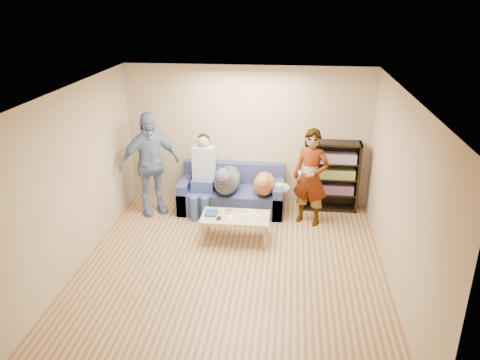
# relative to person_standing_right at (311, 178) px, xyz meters

# --- Properties ---
(ground) EXTENTS (5.00, 5.00, 0.00)m
(ground) POSITION_rel_person_standing_right_xyz_m (-1.16, -1.70, -0.85)
(ground) COLOR brown
(ground) RESTS_ON ground
(ceiling) EXTENTS (5.00, 5.00, 0.00)m
(ceiling) POSITION_rel_person_standing_right_xyz_m (-1.16, -1.70, 1.75)
(ceiling) COLOR white
(ceiling) RESTS_ON ground
(wall_back) EXTENTS (4.50, 0.00, 4.50)m
(wall_back) POSITION_rel_person_standing_right_xyz_m (-1.16, 0.80, 0.45)
(wall_back) COLOR tan
(wall_back) RESTS_ON ground
(wall_front) EXTENTS (4.50, 0.00, 4.50)m
(wall_front) POSITION_rel_person_standing_right_xyz_m (-1.16, -4.20, 0.45)
(wall_front) COLOR tan
(wall_front) RESTS_ON ground
(wall_left) EXTENTS (0.00, 5.00, 5.00)m
(wall_left) POSITION_rel_person_standing_right_xyz_m (-3.41, -1.70, 0.45)
(wall_left) COLOR tan
(wall_left) RESTS_ON ground
(wall_right) EXTENTS (0.00, 5.00, 5.00)m
(wall_right) POSITION_rel_person_standing_right_xyz_m (1.09, -1.70, 0.45)
(wall_right) COLOR tan
(wall_right) RESTS_ON ground
(blanket) EXTENTS (0.47, 0.40, 0.16)m
(blanket) POSITION_rel_person_standing_right_xyz_m (-0.56, 0.28, -0.34)
(blanket) COLOR #B0B1B5
(blanket) RESTS_ON sofa
(person_standing_right) EXTENTS (0.72, 0.60, 1.69)m
(person_standing_right) POSITION_rel_person_standing_right_xyz_m (0.00, 0.00, 0.00)
(person_standing_right) COLOR gray
(person_standing_right) RESTS_ON ground
(person_standing_left) EXTENTS (1.16, 1.03, 1.88)m
(person_standing_left) POSITION_rel_person_standing_right_xyz_m (-2.85, 0.10, 0.09)
(person_standing_left) COLOR #6E83B0
(person_standing_left) RESTS_ON ground
(held_controller) EXTENTS (0.04, 0.12, 0.03)m
(held_controller) POSITION_rel_person_standing_right_xyz_m (-0.20, -0.20, 0.16)
(held_controller) COLOR white
(held_controller) RESTS_ON person_standing_right
(notebook_blue) EXTENTS (0.20, 0.26, 0.03)m
(notebook_blue) POSITION_rel_person_standing_right_xyz_m (-1.60, -0.71, -0.41)
(notebook_blue) COLOR navy
(notebook_blue) RESTS_ON coffee_table
(papers) EXTENTS (0.26, 0.20, 0.02)m
(papers) POSITION_rel_person_standing_right_xyz_m (-1.15, -0.86, -0.42)
(papers) COLOR white
(papers) RESTS_ON coffee_table
(magazine) EXTENTS (0.22, 0.17, 0.01)m
(magazine) POSITION_rel_person_standing_right_xyz_m (-1.12, -0.84, -0.40)
(magazine) COLOR #AAA388
(magazine) RESTS_ON coffee_table
(camera_silver) EXTENTS (0.11, 0.06, 0.05)m
(camera_silver) POSITION_rel_person_standing_right_xyz_m (-1.32, -0.64, -0.40)
(camera_silver) COLOR #BBBBC0
(camera_silver) RESTS_ON coffee_table
(controller_a) EXTENTS (0.04, 0.13, 0.03)m
(controller_a) POSITION_rel_person_standing_right_xyz_m (-0.92, -0.66, -0.41)
(controller_a) COLOR white
(controller_a) RESTS_ON coffee_table
(controller_b) EXTENTS (0.09, 0.06, 0.03)m
(controller_b) POSITION_rel_person_standing_right_xyz_m (-0.84, -0.74, -0.41)
(controller_b) COLOR white
(controller_b) RESTS_ON coffee_table
(headphone_cup_a) EXTENTS (0.07, 0.07, 0.02)m
(headphone_cup_a) POSITION_rel_person_standing_right_xyz_m (-1.00, -0.78, -0.42)
(headphone_cup_a) COLOR silver
(headphone_cup_a) RESTS_ON coffee_table
(headphone_cup_b) EXTENTS (0.07, 0.07, 0.02)m
(headphone_cup_b) POSITION_rel_person_standing_right_xyz_m (-1.00, -0.70, -0.42)
(headphone_cup_b) COLOR silver
(headphone_cup_b) RESTS_ON coffee_table
(pen_orange) EXTENTS (0.13, 0.06, 0.01)m
(pen_orange) POSITION_rel_person_standing_right_xyz_m (-1.22, -0.92, -0.42)
(pen_orange) COLOR orange
(pen_orange) RESTS_ON coffee_table
(pen_black) EXTENTS (0.13, 0.08, 0.01)m
(pen_black) POSITION_rel_person_standing_right_xyz_m (-1.08, -0.58, -0.42)
(pen_black) COLOR black
(pen_black) RESTS_ON coffee_table
(wallet) EXTENTS (0.07, 0.12, 0.02)m
(wallet) POSITION_rel_person_standing_right_xyz_m (-1.45, -0.88, -0.42)
(wallet) COLOR black
(wallet) RESTS_ON coffee_table
(sofa) EXTENTS (1.90, 0.85, 0.82)m
(sofa) POSITION_rel_person_standing_right_xyz_m (-1.41, 0.39, -0.57)
(sofa) COLOR #515B93
(sofa) RESTS_ON ground
(person_seated) EXTENTS (0.40, 0.73, 1.47)m
(person_seated) POSITION_rel_person_standing_right_xyz_m (-1.91, 0.27, -0.07)
(person_seated) COLOR #3E4B8A
(person_seated) RESTS_ON sofa
(dog_gray) EXTENTS (0.47, 1.28, 0.68)m
(dog_gray) POSITION_rel_person_standing_right_xyz_m (-1.47, 0.17, -0.18)
(dog_gray) COLOR #51535C
(dog_gray) RESTS_ON sofa
(dog_tan) EXTENTS (0.38, 1.15, 0.56)m
(dog_tan) POSITION_rel_person_standing_right_xyz_m (-0.80, 0.18, -0.22)
(dog_tan) COLOR #B46037
(dog_tan) RESTS_ON sofa
(coffee_table) EXTENTS (1.10, 0.60, 0.42)m
(coffee_table) POSITION_rel_person_standing_right_xyz_m (-1.20, -0.76, -0.47)
(coffee_table) COLOR tan
(coffee_table) RESTS_ON ground
(bookshelf) EXTENTS (1.00, 0.34, 1.30)m
(bookshelf) POSITION_rel_person_standing_right_xyz_m (0.39, 0.63, -0.17)
(bookshelf) COLOR black
(bookshelf) RESTS_ON ground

